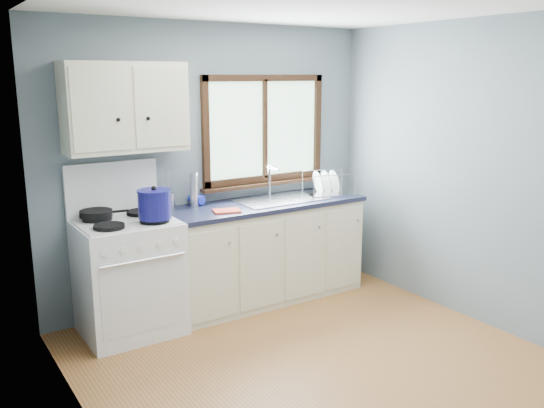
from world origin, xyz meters
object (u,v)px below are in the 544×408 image
utensil_crock (168,201)px  sink (281,206)px  thermos (194,190)px  dish_rack (327,188)px  gas_range (129,273)px  base_cabinets (265,256)px  skillet (96,213)px  stockpot (154,204)px

utensil_crock → sink: bearing=-11.7°
thermos → dish_rack: 1.34m
gas_range → base_cabinets: size_ratio=0.74×
thermos → skillet: bearing=-176.0°
thermos → base_cabinets: bearing=-16.8°
utensil_crock → thermos: utensil_crock is taller
skillet → dish_rack: (2.19, -0.15, -0.00)m
stockpot → utensil_crock: bearing=54.8°
thermos → dish_rack: (1.31, -0.22, -0.09)m
gas_range → base_cabinets: bearing=0.8°
skillet → stockpot: stockpot is taller
stockpot → dish_rack: bearing=4.9°
utensil_crock → dish_rack: bearing=-8.9°
stockpot → utensil_crock: 0.50m
skillet → thermos: thermos is taller
gas_range → dish_rack: gas_range is taller
skillet → dish_rack: size_ratio=0.77×
sink → stockpot: 1.34m
utensil_crock → thermos: size_ratio=1.20×
gas_range → dish_rack: (2.00, -0.01, 0.49)m
skillet → thermos: 0.88m
sink → stockpot: same height
sink → dish_rack: 0.53m
gas_range → sink: (1.49, 0.02, 0.37)m
utensil_crock → dish_rack: utensil_crock is taller
gas_range → utensil_crock: (0.46, 0.23, 0.50)m
gas_range → base_cabinets: gas_range is taller
sink → skillet: bearing=175.8°
thermos → sink: bearing=-13.1°
sink → utensil_crock: (-1.02, 0.21, 0.14)m
sink → utensil_crock: 1.05m
gas_range → thermos: bearing=16.5°
base_cabinets → skillet: 1.60m
gas_range → stockpot: gas_range is taller
utensil_crock → thermos: (0.23, -0.03, 0.08)m
stockpot → utensil_crock: utensil_crock is taller
gas_range → stockpot: size_ratio=4.86×
base_cabinets → stockpot: stockpot is taller
gas_range → utensil_crock: bearing=26.5°
base_cabinets → gas_range: bearing=-179.2°
base_cabinets → skillet: skillet is taller
dish_rack → skillet: bearing=-168.1°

